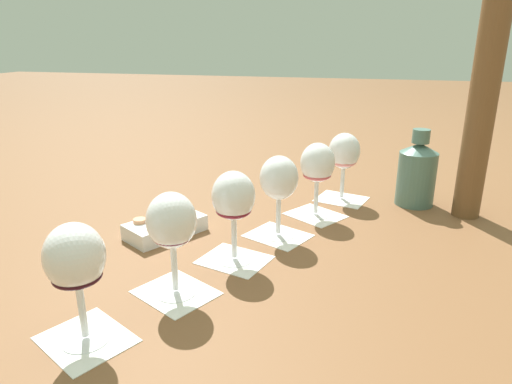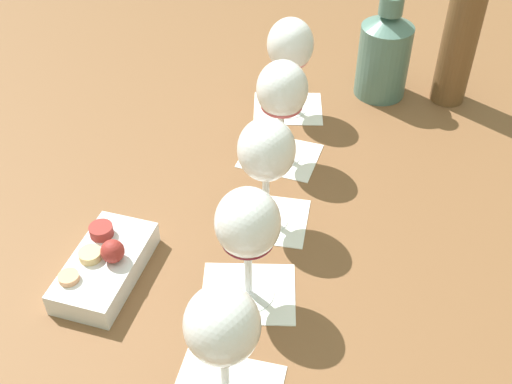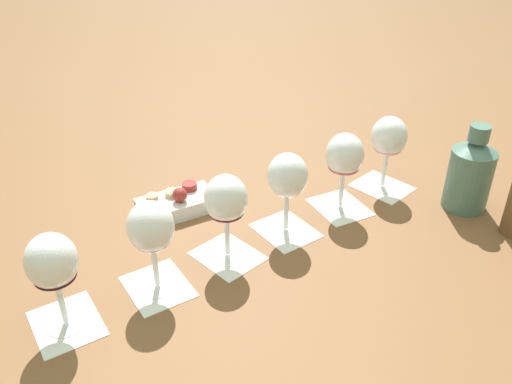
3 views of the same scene
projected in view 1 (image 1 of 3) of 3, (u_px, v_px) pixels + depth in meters
name	position (u px, v px, depth m)	size (l,w,h in m)	color
ground_plane	(254.00, 248.00, 0.89)	(8.00, 8.00, 0.00)	brown
tasting_card_0	(341.00, 199.00, 1.15)	(0.13, 0.14, 0.00)	white
tasting_card_1	(315.00, 215.00, 1.05)	(0.15, 0.15, 0.00)	white
tasting_card_2	(278.00, 235.00, 0.94)	(0.14, 0.15, 0.00)	white
tasting_card_3	(234.00, 260.00, 0.84)	(0.13, 0.14, 0.00)	white
tasting_card_4	(176.00, 292.00, 0.73)	(0.14, 0.15, 0.00)	white
tasting_card_5	(86.00, 339.00, 0.62)	(0.14, 0.15, 0.00)	white
wine_glass_0	(344.00, 155.00, 1.12)	(0.08, 0.08, 0.17)	white
wine_glass_1	(317.00, 166.00, 1.01)	(0.08, 0.08, 0.17)	white
wine_glass_2	(279.00, 182.00, 0.90)	(0.08, 0.08, 0.17)	white
wine_glass_3	(234.00, 200.00, 0.80)	(0.08, 0.08, 0.17)	white
wine_glass_4	(172.00, 226.00, 0.69)	(0.08, 0.08, 0.17)	white
wine_glass_5	(75.00, 262.00, 0.58)	(0.08, 0.08, 0.17)	white
ceramic_vase	(417.00, 173.00, 1.10)	(0.09, 0.09, 0.19)	#4C7066
snack_dish	(166.00, 226.00, 0.94)	(0.18, 0.15, 0.06)	silver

